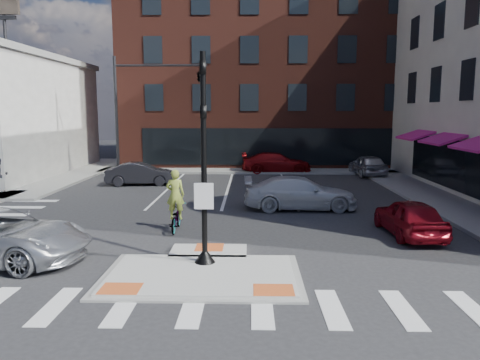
{
  "coord_description": "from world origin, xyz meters",
  "views": [
    {
      "loc": [
        1.33,
        -12.7,
        4.48
      ],
      "look_at": [
        0.94,
        4.11,
        2.0
      ],
      "focal_mm": 35.0,
      "sensor_mm": 36.0,
      "label": 1
    }
  ],
  "objects_px": {
    "bg_car_red": "(276,163)",
    "cyclist": "(176,210)",
    "pedestrian_a": "(0,175)",
    "bg_car_silver": "(367,165)",
    "white_pickup": "(300,193)",
    "red_sedan": "(409,217)",
    "bg_car_dark": "(141,174)"
  },
  "relations": [
    {
      "from": "bg_car_red",
      "to": "cyclist",
      "type": "bearing_deg",
      "value": 162.77
    },
    {
      "from": "bg_car_red",
      "to": "pedestrian_a",
      "type": "distance_m",
      "value": 18.12
    },
    {
      "from": "bg_car_silver",
      "to": "bg_car_red",
      "type": "distance_m",
      "value": 6.48
    },
    {
      "from": "white_pickup",
      "to": "bg_car_red",
      "type": "xyz_separation_m",
      "value": [
        -0.41,
        12.94,
        -0.01
      ]
    },
    {
      "from": "red_sedan",
      "to": "white_pickup",
      "type": "bearing_deg",
      "value": -55.73
    },
    {
      "from": "white_pickup",
      "to": "cyclist",
      "type": "bearing_deg",
      "value": 127.67
    },
    {
      "from": "red_sedan",
      "to": "cyclist",
      "type": "height_order",
      "value": "cyclist"
    },
    {
      "from": "white_pickup",
      "to": "cyclist",
      "type": "distance_m",
      "value": 6.54
    },
    {
      "from": "white_pickup",
      "to": "bg_car_red",
      "type": "distance_m",
      "value": 12.94
    },
    {
      "from": "cyclist",
      "to": "pedestrian_a",
      "type": "relative_size",
      "value": 1.28
    },
    {
      "from": "white_pickup",
      "to": "cyclist",
      "type": "height_order",
      "value": "cyclist"
    },
    {
      "from": "white_pickup",
      "to": "bg_car_silver",
      "type": "xyz_separation_m",
      "value": [
        5.89,
        11.44,
        -0.0
      ]
    },
    {
      "from": "bg_car_dark",
      "to": "cyclist",
      "type": "relative_size",
      "value": 1.78
    },
    {
      "from": "bg_car_silver",
      "to": "bg_car_red",
      "type": "height_order",
      "value": "bg_car_silver"
    },
    {
      "from": "bg_car_red",
      "to": "cyclist",
      "type": "distance_m",
      "value": 17.66
    },
    {
      "from": "white_pickup",
      "to": "cyclist",
      "type": "relative_size",
      "value": 2.2
    },
    {
      "from": "white_pickup",
      "to": "bg_car_red",
      "type": "bearing_deg",
      "value": 0.77
    },
    {
      "from": "bg_car_dark",
      "to": "bg_car_red",
      "type": "xyz_separation_m",
      "value": [
        8.61,
        6.01,
        0.05
      ]
    },
    {
      "from": "pedestrian_a",
      "to": "bg_car_red",
      "type": "bearing_deg",
      "value": 32.03
    },
    {
      "from": "red_sedan",
      "to": "bg_car_silver",
      "type": "xyz_separation_m",
      "value": [
        2.42,
        16.03,
        0.06
      ]
    },
    {
      "from": "bg_car_red",
      "to": "white_pickup",
      "type": "bearing_deg",
      "value": 180.0
    },
    {
      "from": "bg_car_silver",
      "to": "cyclist",
      "type": "distance_m",
      "value": 19.03
    },
    {
      "from": "cyclist",
      "to": "bg_car_silver",
      "type": "bearing_deg",
      "value": -125.56
    },
    {
      "from": "white_pickup",
      "to": "bg_car_dark",
      "type": "bearing_deg",
      "value": 51.44
    },
    {
      "from": "red_sedan",
      "to": "bg_car_silver",
      "type": "relative_size",
      "value": 0.92
    },
    {
      "from": "bg_car_silver",
      "to": "cyclist",
      "type": "height_order",
      "value": "cyclist"
    },
    {
      "from": "white_pickup",
      "to": "bg_car_silver",
      "type": "bearing_deg",
      "value": -28.31
    },
    {
      "from": "bg_car_red",
      "to": "cyclist",
      "type": "relative_size",
      "value": 2.18
    },
    {
      "from": "bg_car_dark",
      "to": "bg_car_red",
      "type": "bearing_deg",
      "value": -61.61
    },
    {
      "from": "red_sedan",
      "to": "bg_car_red",
      "type": "bearing_deg",
      "value": -80.33
    },
    {
      "from": "bg_car_silver",
      "to": "pedestrian_a",
      "type": "relative_size",
      "value": 2.38
    },
    {
      "from": "bg_car_silver",
      "to": "white_pickup",
      "type": "bearing_deg",
      "value": 58.51
    }
  ]
}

